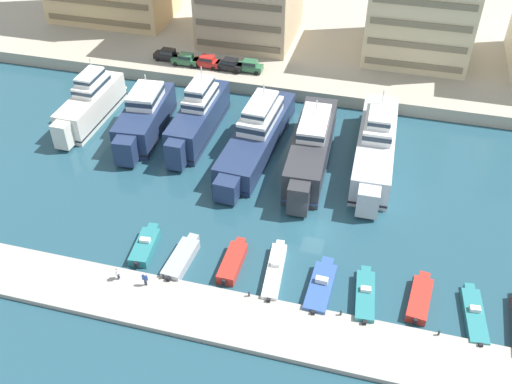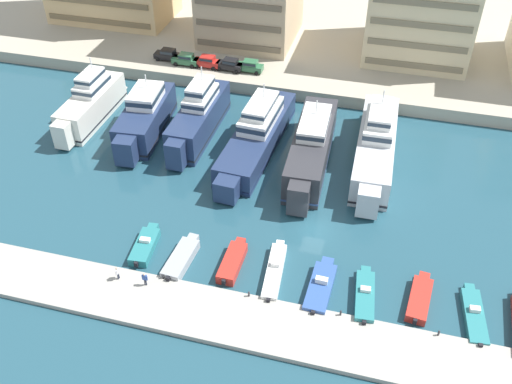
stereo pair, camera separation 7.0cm
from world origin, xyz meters
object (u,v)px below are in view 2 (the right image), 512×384
Objects in this scene: yacht_charcoal_center at (311,148)px; pedestrian_mid_deck at (117,272)px; car_black_far_left at (168,54)px; car_black_center_left at (230,64)px; motorboat_blue_center at (321,287)px; yacht_navy_left at (145,117)px; motorboat_teal_far_left at (145,245)px; yacht_ivory_far_left at (91,104)px; car_red_mid_left at (207,61)px; car_green_center at (250,66)px; car_green_left at (186,59)px; yacht_navy_mid_left at (198,117)px; pedestrian_near_edge at (145,278)px; yacht_silver_center_right at (376,144)px; motorboat_teal_center_right at (365,296)px; motorboat_white_center_left at (275,271)px; motorboat_red_mid_right at (420,299)px; motorboat_red_mid_left at (233,262)px; yacht_navy_center_left at (257,134)px; motorboat_grey_left at (181,258)px; motorboat_teal_right at (474,315)px.

pedestrian_mid_deck is at bearing -121.00° from yacht_charcoal_center.
car_black_far_left is 10.38m from car_black_center_left.
pedestrian_mid_deck is at bearing -168.01° from motorboat_blue_center.
motorboat_teal_far_left is at bearing -67.01° from yacht_navy_left.
car_red_mid_left is (11.64, 15.50, 0.37)m from yacht_ivory_far_left.
car_green_left is at bearing -177.91° from car_green_center.
yacht_navy_left is 0.94× the size of yacht_navy_mid_left.
pedestrian_near_edge is at bearing -88.45° from car_green_center.
pedestrian_mid_deck is at bearing -129.52° from yacht_silver_center_right.
motorboat_teal_center_right is at bearing -47.75° from car_black_far_left.
yacht_navy_mid_left reaches higher than pedestrian_near_edge.
motorboat_red_mid_right is at bearing 0.58° from motorboat_white_center_left.
yacht_charcoal_center reaches higher than motorboat_teal_far_left.
car_red_mid_left reaches higher than motorboat_red_mid_left.
car_red_mid_left reaches higher than motorboat_blue_center.
yacht_ivory_far_left reaches higher than car_green_left.
motorboat_red_mid_right is 1.53× the size of car_black_center_left.
yacht_navy_center_left is (23.88, -0.90, -0.28)m from yacht_ivory_far_left.
yacht_navy_left is 2.48× the size of motorboat_grey_left.
yacht_navy_left reaches higher than pedestrian_near_edge.
car_green_center is (2.82, 15.37, 0.21)m from yacht_navy_mid_left.
yacht_ivory_far_left is 21.74m from car_black_center_left.
yacht_navy_left is 25.25m from motorboat_grey_left.
motorboat_blue_center is 45.34m from car_red_mid_left.
car_green_left is at bearing 153.60° from yacht_silver_center_right.
motorboat_teal_far_left is (-21.58, -21.96, -2.03)m from yacht_silver_center_right.
yacht_charcoal_center is at bearing 90.01° from motorboat_white_center_left.
motorboat_teal_far_left is (8.77, -20.67, -1.86)m from yacht_navy_left.
motorboat_white_center_left is 2.00× the size of car_green_center.
pedestrian_near_edge reaches higher than motorboat_white_center_left.
pedestrian_mid_deck is at bearing -172.59° from motorboat_teal_right.
yacht_navy_left is 19.54m from car_green_center.
yacht_charcoal_center is 2.52× the size of motorboat_white_center_left.
car_green_center is at bearing 79.59° from yacht_navy_mid_left.
yacht_charcoal_center is at bearing -54.80° from car_green_center.
car_red_mid_left reaches higher than motorboat_teal_far_left.
motorboat_teal_far_left is 23.05m from motorboat_teal_center_right.
yacht_ivory_far_left is 27.87m from motorboat_teal_far_left.
yacht_ivory_far_left reaches higher than pedestrian_mid_deck.
car_green_left is 43.70m from pedestrian_near_edge.
motorboat_white_center_left is (13.96, -0.04, -0.02)m from motorboat_teal_far_left.
motorboat_teal_right is at bearing -1.59° from motorboat_red_mid_left.
motorboat_blue_center is at bearing -2.62° from motorboat_teal_far_left.
motorboat_grey_left is at bearing -80.59° from car_black_center_left.
motorboat_white_center_left is 2.00× the size of car_red_mid_left.
motorboat_teal_right is at bearing -40.32° from car_black_far_left.
motorboat_red_mid_left is at bearing 178.61° from motorboat_white_center_left.
motorboat_teal_right is 1.79× the size of car_red_mid_left.
motorboat_teal_right is 4.74× the size of pedestrian_near_edge.
yacht_navy_left reaches higher than motorboat_grey_left.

